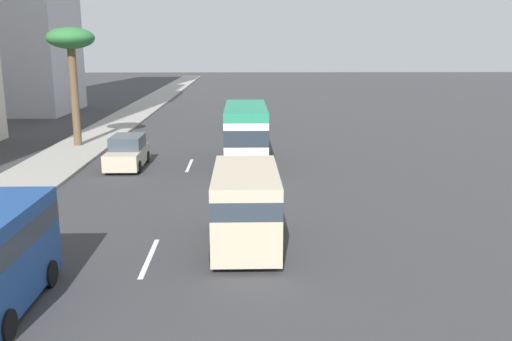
{
  "coord_description": "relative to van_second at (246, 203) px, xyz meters",
  "views": [
    {
      "loc": [
        -2.26,
        -2.91,
        6.46
      ],
      "look_at": [
        19.73,
        -3.46,
        1.39
      ],
      "focal_mm": 38.42,
      "sensor_mm": 36.0,
      "label": 1
    }
  ],
  "objects": [
    {
      "name": "car_third",
      "position": [
        11.99,
        6.28,
        -0.65
      ],
      "size": [
        4.19,
        1.83,
        1.7
      ],
      "rotation": [
        0.0,
        0.0,
        3.14
      ],
      "color": "beige",
      "rests_on": "ground_plane"
    },
    {
      "name": "lane_stripe_mid",
      "position": [
        -1.01,
        3.01,
        -1.44
      ],
      "size": [
        3.2,
        0.16,
        0.01
      ],
      "primitive_type": "cube",
      "color": "silver",
      "rests_on": "ground_plane"
    },
    {
      "name": "lane_stripe_far",
      "position": [
        12.32,
        3.01,
        -1.44
      ],
      "size": [
        3.2,
        0.16,
        0.01
      ],
      "primitive_type": "cube",
      "color": "silver",
      "rests_on": "ground_plane"
    },
    {
      "name": "van_second",
      "position": [
        0.0,
        0.0,
        0.0
      ],
      "size": [
        4.85,
        2.21,
        2.54
      ],
      "color": "beige",
      "rests_on": "ground_plane"
    },
    {
      "name": "palm_tree",
      "position": [
        17.95,
        10.68,
        4.98
      ],
      "size": [
        2.93,
        2.93,
        7.37
      ],
      "color": "brown",
      "rests_on": "sidewalk_right"
    },
    {
      "name": "sidewalk_right",
      "position": [
        16.74,
        10.44,
        -1.37
      ],
      "size": [
        162.0,
        3.65,
        0.15
      ],
      "primitive_type": "cube",
      "color": "#9E9B93",
      "rests_on": "ground_plane"
    },
    {
      "name": "ground_plane",
      "position": [
        16.74,
        3.01,
        -1.45
      ],
      "size": [
        198.0,
        198.0,
        0.0
      ],
      "primitive_type": "plane",
      "color": "#38383A"
    },
    {
      "name": "minibus_fifth",
      "position": [
        12.82,
        -0.09,
        0.3
      ],
      "size": [
        7.01,
        2.38,
        3.2
      ],
      "color": "silver",
      "rests_on": "ground_plane"
    },
    {
      "name": "car_fourth",
      "position": [
        26.6,
        -0.3,
        -0.69
      ],
      "size": [
        4.33,
        1.84,
        1.6
      ],
      "color": "beige",
      "rests_on": "ground_plane"
    }
  ]
}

